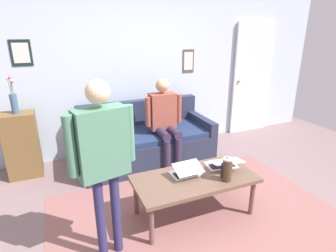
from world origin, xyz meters
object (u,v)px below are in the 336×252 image
(couch, at_px, (146,142))
(french_press, at_px, (227,169))
(side_shelf, at_px, (22,145))
(laptop_left, at_px, (186,172))
(person_standing, at_px, (103,151))
(person_seated, at_px, (165,118))
(laptop_center, at_px, (223,164))
(interior_door, at_px, (252,79))
(coffee_table, at_px, (195,181))
(flower_vase, at_px, (14,101))

(couch, height_order, french_press, couch)
(couch, xyz_separation_m, side_shelf, (1.69, -0.23, 0.14))
(laptop_left, relative_size, person_standing, 0.20)
(person_seated, bearing_deg, laptop_center, 101.56)
(person_standing, bearing_deg, interior_door, -146.05)
(couch, bearing_deg, coffee_table, 92.01)
(french_press, bearing_deg, person_seated, -85.52)
(laptop_center, relative_size, person_seated, 0.31)
(person_seated, bearing_deg, flower_vase, -13.46)
(french_press, distance_m, person_standing, 1.29)
(coffee_table, distance_m, person_standing, 1.15)
(french_press, xyz_separation_m, person_seated, (0.11, -1.40, 0.14))
(side_shelf, bearing_deg, french_press, 137.26)
(laptop_center, bearing_deg, coffee_table, 9.30)
(laptop_left, distance_m, flower_vase, 2.38)
(french_press, bearing_deg, side_shelf, -42.74)
(couch, distance_m, french_press, 1.68)
(person_standing, bearing_deg, person_seated, -127.94)
(interior_door, xyz_separation_m, flower_vase, (3.99, 0.28, 0.03))
(coffee_table, bearing_deg, interior_door, -139.09)
(interior_door, distance_m, laptop_center, 2.69)
(laptop_center, distance_m, flower_vase, 2.73)
(side_shelf, bearing_deg, laptop_left, 136.27)
(coffee_table, xyz_separation_m, person_standing, (0.95, 0.21, 0.60))
(interior_door, xyz_separation_m, laptop_left, (2.32, 1.88, -0.53))
(coffee_table, distance_m, laptop_center, 0.41)
(couch, distance_m, coffee_table, 1.45)
(laptop_center, relative_size, flower_vase, 0.81)
(flower_vase, bearing_deg, laptop_left, 136.24)
(laptop_center, height_order, side_shelf, side_shelf)
(person_seated, bearing_deg, person_standing, 52.06)
(laptop_center, xyz_separation_m, flower_vase, (2.13, -1.61, 0.56))
(person_seated, bearing_deg, laptop_left, 78.90)
(couch, relative_size, laptop_left, 6.15)
(flower_vase, height_order, person_seated, flower_vase)
(side_shelf, bearing_deg, person_standing, 112.71)
(laptop_left, xyz_separation_m, laptop_center, (-0.46, 0.01, 0.00))
(interior_door, bearing_deg, laptop_left, 39.02)
(coffee_table, bearing_deg, couch, -87.99)
(laptop_center, xyz_separation_m, french_press, (0.13, 0.25, 0.08))
(french_press, height_order, flower_vase, flower_vase)
(couch, relative_size, flower_vase, 3.97)
(couch, height_order, side_shelf, side_shelf)
(coffee_table, relative_size, flower_vase, 2.67)
(laptop_left, bearing_deg, person_standing, 17.43)
(couch, relative_size, coffee_table, 1.49)
(coffee_table, height_order, french_press, french_press)
(laptop_left, bearing_deg, french_press, 142.76)
(laptop_center, bearing_deg, laptop_left, -0.90)
(laptop_left, relative_size, laptop_center, 0.79)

